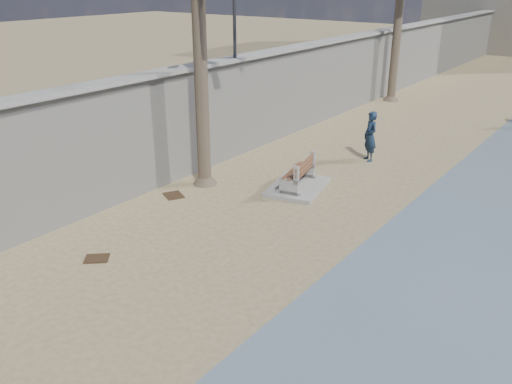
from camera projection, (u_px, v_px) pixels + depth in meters
The scene contains 6 objects.
seawall at pixel (338, 78), 25.89m from camera, with size 0.45×70.00×3.50m, color gray.
wall_cap at pixel (340, 39), 25.22m from camera, with size 0.80×70.00×0.12m, color gray.
bench_far at pixel (298, 176), 17.13m from camera, with size 2.03×2.56×0.95m.
person_a at pixel (371, 133), 19.51m from camera, with size 0.75×0.51×2.09m, color #142337.
debris_c at pixel (174, 195), 16.72m from camera, with size 0.65×0.52×0.03m, color #382616.
debris_d at pixel (97, 258), 13.01m from camera, with size 0.56×0.45×0.03m, color #382616.
Camera 1 is at (7.08, -3.31, 6.37)m, focal length 38.00 mm.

